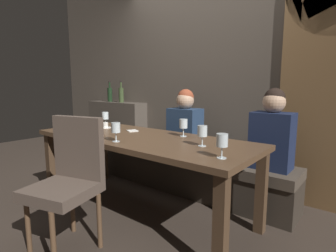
{
  "coord_description": "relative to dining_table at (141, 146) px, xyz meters",
  "views": [
    {
      "loc": [
        1.74,
        -1.75,
        1.22
      ],
      "look_at": [
        0.2,
        0.16,
        0.84
      ],
      "focal_mm": 28.61,
      "sensor_mm": 36.0,
      "label": 1
    }
  ],
  "objects": [
    {
      "name": "wine_bottle_dark_red",
      "position": [
        -1.69,
        1.03,
        0.42
      ],
      "size": [
        0.08,
        0.08,
        0.33
      ],
      "color": "black",
      "rests_on": "back_counter"
    },
    {
      "name": "diner_bearded",
      "position": [
        0.98,
        0.71,
        0.15
      ],
      "size": [
        0.36,
        0.24,
        0.74
      ],
      "color": "#192342",
      "rests_on": "banquette_bench"
    },
    {
      "name": "diner_redhead",
      "position": [
        -0.01,
        0.73,
        0.14
      ],
      "size": [
        0.36,
        0.24,
        0.72
      ],
      "color": "navy",
      "rests_on": "banquette_bench"
    },
    {
      "name": "dessert_plate",
      "position": [
        -0.5,
        -0.22,
        0.1
      ],
      "size": [
        0.19,
        0.19,
        0.05
      ],
      "color": "white",
      "rests_on": "dining_table"
    },
    {
      "name": "wine_glass_far_left",
      "position": [
        -0.79,
        0.21,
        0.2
      ],
      "size": [
        0.08,
        0.08,
        0.16
      ],
      "color": "silver",
      "rests_on": "dining_table"
    },
    {
      "name": "chair_near_side",
      "position": [
        -0.03,
        -0.72,
        -0.09
      ],
      "size": [
        0.54,
        0.54,
        0.98
      ],
      "color": "brown",
      "rests_on": "ground"
    },
    {
      "name": "ground",
      "position": [
        0.0,
        0.0,
        -0.65
      ],
      "size": [
        9.0,
        9.0,
        0.0
      ],
      "primitive_type": "plane",
      "color": "#382D26"
    },
    {
      "name": "banquette_bench",
      "position": [
        0.0,
        0.7,
        -0.42
      ],
      "size": [
        2.5,
        0.44,
        0.45
      ],
      "color": "#312A23",
      "rests_on": "ground"
    },
    {
      "name": "wine_glass_center_back",
      "position": [
        0.0,
        -0.29,
        0.2
      ],
      "size": [
        0.08,
        0.08,
        0.16
      ],
      "color": "silver",
      "rests_on": "dining_table"
    },
    {
      "name": "espresso_cup",
      "position": [
        -0.65,
        0.11,
        0.11
      ],
      "size": [
        0.12,
        0.12,
        0.06
      ],
      "color": "white",
      "rests_on": "dining_table"
    },
    {
      "name": "wine_glass_near_right",
      "position": [
        0.31,
        0.25,
        0.2
      ],
      "size": [
        0.08,
        0.08,
        0.16
      ],
      "color": "silver",
      "rests_on": "dining_table"
    },
    {
      "name": "wine_glass_near_left",
      "position": [
        0.95,
        -0.2,
        0.2
      ],
      "size": [
        0.08,
        0.08,
        0.16
      ],
      "color": "silver",
      "rests_on": "dining_table"
    },
    {
      "name": "dining_table",
      "position": [
        0.0,
        0.0,
        0.0
      ],
      "size": [
        2.2,
        0.84,
        0.74
      ],
      "color": "#493422",
      "rests_on": "ground"
    },
    {
      "name": "wine_glass_far_right",
      "position": [
        0.66,
        0.02,
        0.2
      ],
      "size": [
        0.08,
        0.08,
        0.16
      ],
      "color": "silver",
      "rests_on": "dining_table"
    },
    {
      "name": "fork_on_table",
      "position": [
        -0.37,
        -0.24,
        0.09
      ],
      "size": [
        0.06,
        0.17,
        0.01
      ],
      "primitive_type": "cube",
      "rotation": [
        0.0,
        0.0,
        -0.26
      ],
      "color": "silver",
      "rests_on": "dining_table"
    },
    {
      "name": "back_wall_tiled",
      "position": [
        0.0,
        1.22,
        0.85
      ],
      "size": [
        6.0,
        0.12,
        3.0
      ],
      "primitive_type": "cube",
      "color": "brown",
      "rests_on": "ground"
    },
    {
      "name": "back_counter",
      "position": [
        -1.55,
        1.04,
        -0.18
      ],
      "size": [
        1.1,
        0.28,
        0.95
      ],
      "primitive_type": "cube",
      "color": "#494138",
      "rests_on": "ground"
    },
    {
      "name": "wine_bottle_pale_label",
      "position": [
        -1.41,
        1.02,
        0.42
      ],
      "size": [
        0.08,
        0.08,
        0.33
      ],
      "color": "#384728",
      "rests_on": "back_counter"
    },
    {
      "name": "arched_door",
      "position": [
        1.35,
        1.15,
        0.71
      ],
      "size": [
        0.9,
        0.05,
        2.55
      ],
      "color": "brown",
      "rests_on": "ground"
    },
    {
      "name": "folded_napkin",
      "position": [
        -0.27,
        0.16,
        0.09
      ],
      "size": [
        0.14,
        0.14,
        0.01
      ],
      "primitive_type": "cube",
      "rotation": [
        0.0,
        0.0,
        -0.46
      ],
      "color": "silver",
      "rests_on": "dining_table"
    }
  ]
}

